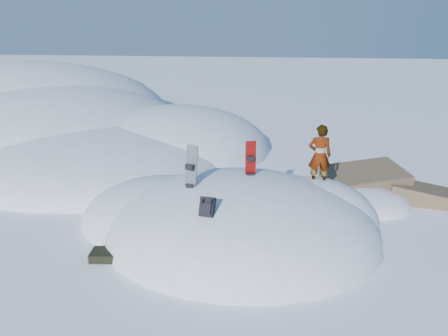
# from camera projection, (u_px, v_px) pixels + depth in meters

# --- Properties ---
(ground) EXTENTS (120.00, 120.00, 0.00)m
(ground) POSITION_uv_depth(u_px,v_px,m) (241.00, 234.00, 11.15)
(ground) COLOR white
(ground) RESTS_ON ground
(snow_mound) EXTENTS (8.00, 6.00, 3.00)m
(snow_mound) POSITION_uv_depth(u_px,v_px,m) (235.00, 229.00, 11.40)
(snow_mound) COLOR white
(snow_mound) RESTS_ON ground
(snow_ridge) EXTENTS (21.50, 18.50, 6.40)m
(snow_ridge) POSITION_uv_depth(u_px,v_px,m) (50.00, 131.00, 21.70)
(snow_ridge) COLOR white
(snow_ridge) RESTS_ON ground
(rock_outcrop) EXTENTS (4.68, 4.41, 1.68)m
(rock_outcrop) POSITION_uv_depth(u_px,v_px,m) (369.00, 196.00, 13.52)
(rock_outcrop) COLOR brown
(rock_outcrop) RESTS_ON ground
(snowboard_red) EXTENTS (0.27, 0.20, 1.45)m
(snowboard_red) POSITION_uv_depth(u_px,v_px,m) (250.00, 168.00, 11.00)
(snowboard_red) COLOR red
(snowboard_red) RESTS_ON snow_mound
(snowboard_dark) EXTENTS (0.39, 0.37, 1.64)m
(snowboard_dark) POSITION_uv_depth(u_px,v_px,m) (190.00, 179.00, 10.44)
(snowboard_dark) COLOR black
(snowboard_dark) RESTS_ON snow_mound
(backpack) EXTENTS (0.35, 0.43, 0.50)m
(backpack) POSITION_uv_depth(u_px,v_px,m) (207.00, 207.00, 9.25)
(backpack) COLOR black
(backpack) RESTS_ON snow_mound
(gear_pile) EXTENTS (0.94, 0.71, 0.25)m
(gear_pile) POSITION_uv_depth(u_px,v_px,m) (110.00, 254.00, 9.96)
(gear_pile) COLOR black
(gear_pile) RESTS_ON ground
(person) EXTENTS (0.61, 0.42, 1.63)m
(person) POSITION_uv_depth(u_px,v_px,m) (320.00, 155.00, 11.24)
(person) COLOR slate
(person) RESTS_ON snow_mound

